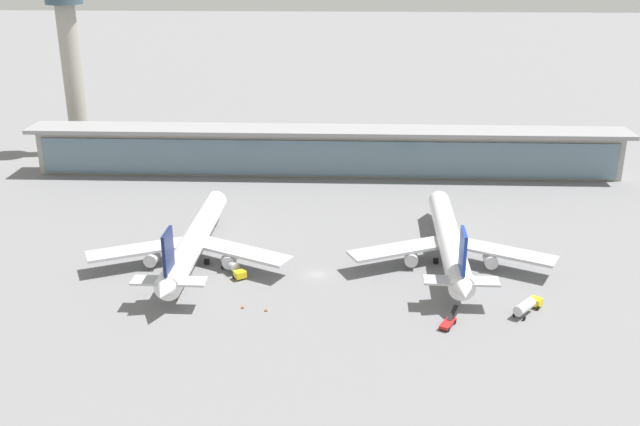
{
  "coord_description": "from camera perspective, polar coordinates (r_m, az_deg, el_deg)",
  "views": [
    {
      "loc": [
        6.65,
        -147.14,
        70.7
      ],
      "look_at": [
        0.0,
        18.94,
        7.5
      ],
      "focal_mm": 41.1,
      "sensor_mm": 36.0,
      "label": 1
    }
  ],
  "objects": [
    {
      "name": "airliner_centre_stand",
      "position": [
        170.54,
        10.05,
        -2.13
      ],
      "size": [
        47.1,
        61.15,
        16.31
      ],
      "color": "white",
      "rests_on": "ground"
    },
    {
      "name": "safety_cone_charlie",
      "position": [
        155.48,
        -11.19,
        -6.53
      ],
      "size": [
        0.62,
        0.62,
        0.7
      ],
      "color": "orange",
      "rests_on": "ground"
    },
    {
      "name": "safety_cone_alpha",
      "position": [
        150.05,
        -6.06,
        -7.28
      ],
      "size": [
        0.62,
        0.62,
        0.7
      ],
      "color": "orange",
      "rests_on": "ground"
    },
    {
      "name": "service_truck_mid_apron_yellow",
      "position": [
        164.6,
        -6.84,
        -4.12
      ],
      "size": [
        6.75,
        8.35,
        2.95
      ],
      "color": "yellow",
      "rests_on": "ground"
    },
    {
      "name": "control_tower",
      "position": [
        261.1,
        -18.88,
        11.68
      ],
      "size": [
        12.0,
        12.0,
        62.31
      ],
      "color": "#9E998E",
      "rests_on": "ground"
    },
    {
      "name": "safety_cone_bravo",
      "position": [
        148.6,
        -4.23,
        -7.51
      ],
      "size": [
        0.62,
        0.62,
        0.7
      ],
      "color": "orange",
      "rests_on": "ground"
    },
    {
      "name": "terminal_building",
      "position": [
        229.29,
        0.55,
        4.91
      ],
      "size": [
        184.65,
        12.8,
        15.2
      ],
      "color": "#9E998E",
      "rests_on": "ground"
    },
    {
      "name": "service_truck_near_nose_yellow",
      "position": [
        152.42,
        15.81,
        -6.96
      ],
      "size": [
        7.29,
        8.01,
        2.95
      ],
      "color": "yellow",
      "rests_on": "ground"
    },
    {
      "name": "airliner_left_stand",
      "position": [
        170.33,
        -9.78,
        -2.14
      ],
      "size": [
        47.11,
        61.14,
        16.31
      ],
      "color": "white",
      "rests_on": "ground"
    },
    {
      "name": "ground_plane",
      "position": [
        163.38,
        -0.27,
        -4.82
      ],
      "size": [
        1200.0,
        1200.0,
        0.0
      ],
      "primitive_type": "plane",
      "color": "slate"
    },
    {
      "name": "service_truck_under_wing_red",
      "position": [
        144.81,
        9.95,
        -8.39
      ],
      "size": [
        4.4,
        6.64,
        2.7
      ],
      "color": "#B21E1E",
      "rests_on": "ground"
    }
  ]
}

